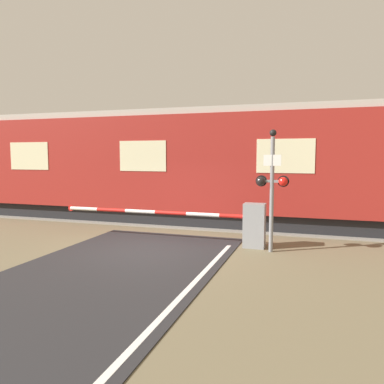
# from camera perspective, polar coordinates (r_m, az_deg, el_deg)

# --- Properties ---
(ground_plane) EXTENTS (80.00, 80.00, 0.00)m
(ground_plane) POSITION_cam_1_polar(r_m,az_deg,el_deg) (10.63, -6.42, -8.62)
(ground_plane) COLOR #6B6047
(track_bed) EXTENTS (36.00, 3.20, 0.13)m
(track_bed) POSITION_cam_1_polar(r_m,az_deg,el_deg) (14.74, 0.82, -4.51)
(track_bed) COLOR gray
(track_bed) RESTS_ON ground_plane
(train) EXTENTS (18.42, 2.82, 4.30)m
(train) POSITION_cam_1_polar(r_m,az_deg,el_deg) (15.09, -5.23, 4.00)
(train) COLOR black
(train) RESTS_ON ground_plane
(crossing_barrier) EXTENTS (6.49, 0.44, 1.26)m
(crossing_barrier) POSITION_cam_1_polar(r_m,az_deg,el_deg) (10.85, 6.56, -4.69)
(crossing_barrier) COLOR gray
(crossing_barrier) RESTS_ON ground_plane
(signal_post) EXTENTS (0.88, 0.26, 3.29)m
(signal_post) POSITION_cam_1_polar(r_m,az_deg,el_deg) (10.19, 12.09, 1.32)
(signal_post) COLOR gray
(signal_post) RESTS_ON ground_plane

